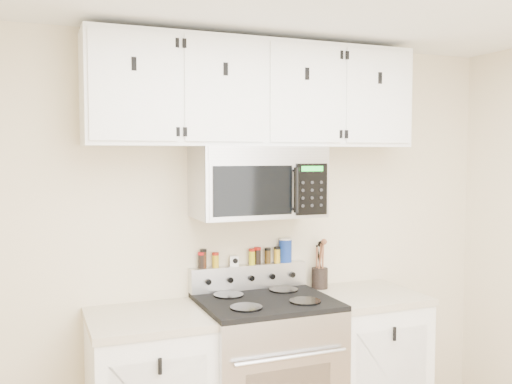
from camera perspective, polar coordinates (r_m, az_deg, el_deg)
back_wall at (r=3.62m, az=-0.95°, el=-4.85°), size 3.50×0.01×2.50m
range at (r=3.53m, az=0.98°, el=-17.93°), size 0.76×0.65×1.10m
base_cabinet_right at (r=3.86m, az=10.76°, el=-16.48°), size 0.64×0.62×0.92m
microwave at (r=3.40m, az=0.19°, el=1.03°), size 0.76×0.44×0.42m
upper_cabinets at (r=3.44m, az=0.02°, el=9.74°), size 2.00×0.35×0.62m
utensil_crock at (r=3.78m, az=6.39°, el=-8.38°), size 0.11×0.11×0.31m
kitchen_timer at (r=3.57m, az=-2.20°, el=-6.90°), size 0.06×0.06×0.06m
salt_canister at (r=3.69m, az=2.94°, el=-5.81°), size 0.08×0.08×0.16m
spice_jar_0 at (r=3.50m, az=-5.48°, el=-6.80°), size 0.04×0.04×0.10m
spice_jar_1 at (r=3.51m, az=-5.28°, el=-6.64°), size 0.04×0.04×0.12m
spice_jar_2 at (r=3.53m, az=-4.07°, el=-6.78°), size 0.04×0.04×0.09m
spice_jar_3 at (r=3.61m, az=-0.40°, el=-6.47°), size 0.04×0.04×0.10m
spice_jar_4 at (r=3.62m, az=0.15°, el=-6.38°), size 0.04×0.04×0.11m
spice_jar_5 at (r=3.65m, az=1.18°, el=-6.37°), size 0.04×0.04×0.10m
spice_jar_6 at (r=3.67m, az=2.13°, el=-6.27°), size 0.04×0.04×0.10m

